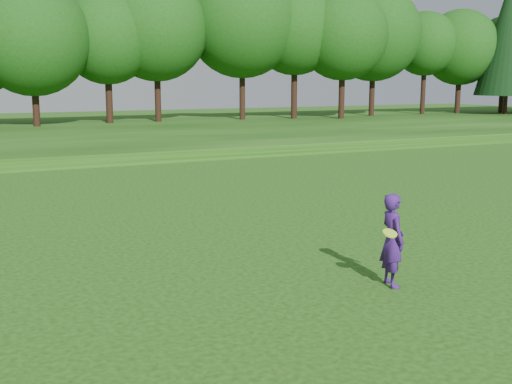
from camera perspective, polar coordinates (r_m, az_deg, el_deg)
name	(u,v)px	position (r m, az deg, el deg)	size (l,w,h in m)	color
ground	(216,306)	(11.61, -3.54, -10.12)	(140.00, 140.00, 0.00)	#15400C
berm	(16,136)	(44.44, -20.57, 4.65)	(130.00, 30.00, 0.60)	#15400C
walking_path	(48,167)	(30.63, -17.97, 2.11)	(130.00, 1.60, 0.04)	gray
treeline	(2,17)	(48.44, -21.64, 14.24)	(104.00, 7.00, 15.00)	#154710
woman	(392,240)	(12.73, 12.03, -4.19)	(0.68, 0.75, 1.83)	#3C186E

